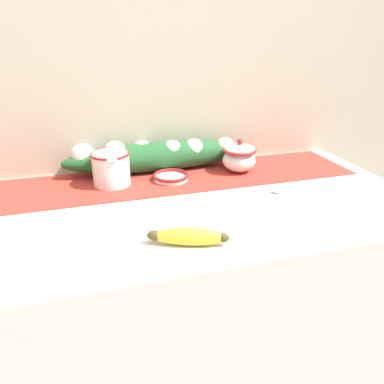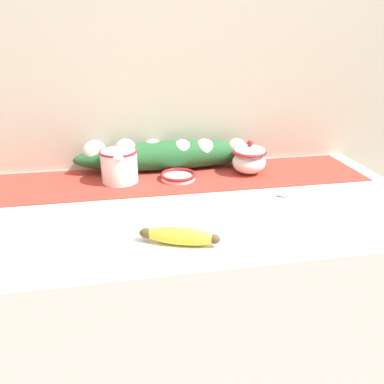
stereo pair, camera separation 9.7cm
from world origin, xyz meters
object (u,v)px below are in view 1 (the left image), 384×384
Objects in this scene: small_dish at (171,177)px; spoon at (274,191)px; banana at (188,237)px; cream_pitcher at (111,167)px; sugar_bowl at (239,157)px.

spoon is at bearing -33.65° from small_dish.
small_dish reaches higher than spoon.
cream_pitcher is at bearing 107.37° from banana.
sugar_bowl is 0.63× the size of banana.
sugar_bowl is 0.99× the size of small_dish.
sugar_bowl is at bearing 3.36° from small_dish.
banana reaches higher than spoon.
cream_pitcher is at bearing 175.30° from small_dish.
sugar_bowl is 0.50m from banana.
banana is (-0.29, -0.40, -0.03)m from sugar_bowl.
spoon is at bearing -80.93° from sugar_bowl.
sugar_bowl is at bearing 53.99° from banana.
sugar_bowl is 0.24m from small_dish.
cream_pitcher is 0.42m from sugar_bowl.
cream_pitcher reaches higher than spoon.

